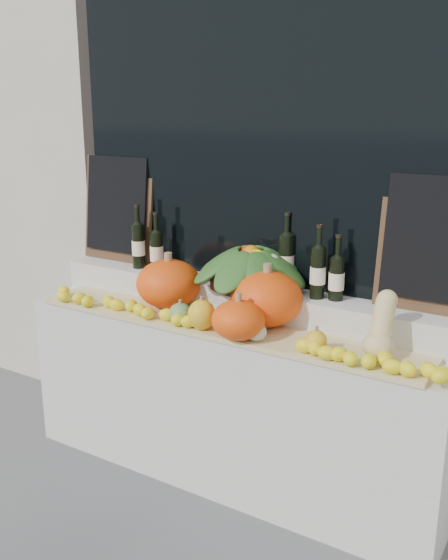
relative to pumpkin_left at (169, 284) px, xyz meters
The scene contains 18 objects.
storefront_facade 1.47m from the pumpkin_left, 63.65° to the left, with size 7.00×0.94×4.50m.
display_sill 0.70m from the pumpkin_left, ahead, with size 2.30×0.55×0.88m, color silver.
rear_tier 0.42m from the pumpkin_left, 26.01° to the left, with size 2.30×0.25×0.16m, color silver.
straw_bedding 0.41m from the pumpkin_left, 14.05° to the right, with size 2.10×0.32×0.03m, color tan.
pumpkin_left is the anchor object (origin of this frame).
pumpkin_right 0.58m from the pumpkin_left, ahead, with size 0.35×0.35×0.27m, color #FF520D.
pumpkin_center 0.60m from the pumpkin_left, 21.22° to the right, with size 0.25×0.25×0.19m, color #FF520D.
butternut_squash 1.18m from the pumpkin_left, ahead, with size 0.13×0.20×0.29m.
decorative_gourds 0.50m from the pumpkin_left, 22.75° to the right, with size 0.83×0.15×0.17m.
lemon_heap 0.44m from the pumpkin_left, 28.61° to the right, with size 2.20×0.16×0.06m, color yellow, non-canonical shape.
produce_bowl 0.46m from the pumpkin_left, 22.18° to the left, with size 0.65×0.65×0.23m.
wine_bottle_far_left 0.39m from the pumpkin_left, 154.00° to the left, with size 0.08×0.08×0.37m.
wine_bottle_near_left 0.28m from the pumpkin_left, 141.02° to the left, with size 0.08×0.08×0.34m.
wine_bottle_tall 0.64m from the pumpkin_left, 24.41° to the left, with size 0.08×0.08×0.39m.
wine_bottle_near_right 0.81m from the pumpkin_left, 11.83° to the left, with size 0.08×0.08×0.37m.
wine_bottle_far_right 0.90m from the pumpkin_left, 11.93° to the left, with size 0.08×0.08×0.32m.
chalkboard_left 0.68m from the pumpkin_left, 155.92° to the left, with size 0.50×0.10×0.62m.
chalkboard_right 1.36m from the pumpkin_left, 10.72° to the left, with size 0.50×0.10×0.62m.
Camera 1 is at (1.54, -1.07, 1.97)m, focal length 40.00 mm.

